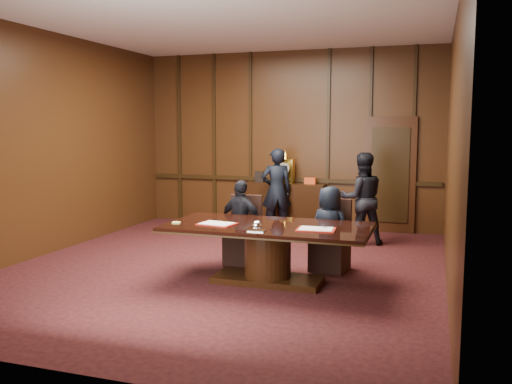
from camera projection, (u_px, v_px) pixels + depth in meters
room at (232, 147)px, 7.65m from camera, size 7.00×7.04×3.50m
sideboard at (285, 204)px, 10.76m from camera, size 1.60×0.45×1.54m
conference_table at (268, 244)px, 6.97m from camera, size 2.62×1.32×0.76m
folder_left at (217, 224)px, 6.97m from camera, size 0.50×0.40×0.02m
folder_right at (316, 229)px, 6.60m from camera, size 0.48×0.36×0.02m
inkstand at (257, 227)px, 6.51m from camera, size 0.20×0.14×0.12m
notepad at (176, 222)px, 7.07m from camera, size 0.11×0.08×0.01m
chair_left at (243, 243)px, 8.02m from camera, size 0.51×0.51×0.99m
chair_right at (330, 249)px, 7.62m from camera, size 0.54×0.54×0.99m
signatory_left at (241, 222)px, 7.91m from camera, size 0.78×0.46×1.24m
signatory_right at (329, 229)px, 7.51m from camera, size 0.67×0.54×1.20m
witness_left at (276, 190)px, 10.32m from camera, size 0.69×0.59×1.60m
witness_right at (362, 199)px, 9.25m from camera, size 0.93×0.84×1.58m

